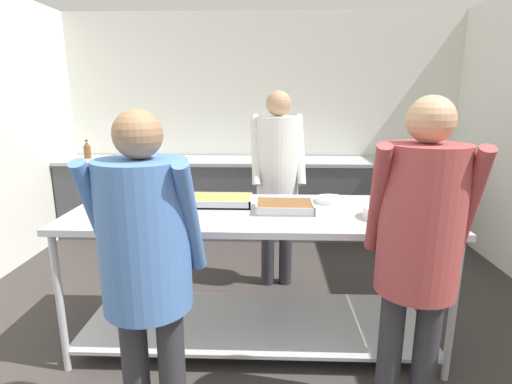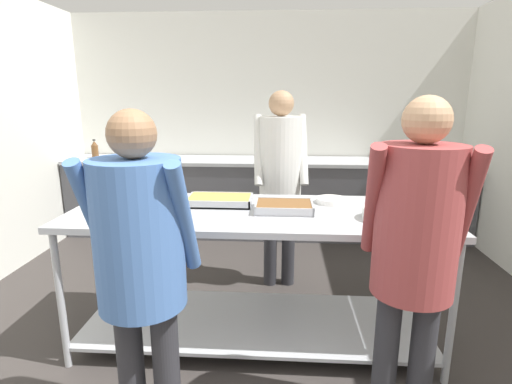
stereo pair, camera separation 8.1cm
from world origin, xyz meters
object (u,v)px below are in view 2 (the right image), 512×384
Objects in this scene: guest_serving_right at (140,252)px; cook_behind_counter at (280,169)px; plate_stack at (331,200)px; broccoli_bowl at (384,212)px; serving_tray_roast at (284,207)px; water_bottle at (95,149)px; guest_serving_left at (415,239)px; sauce_pan at (132,213)px; serving_tray_vegetables at (220,201)px.

cook_behind_counter is (0.61, 1.72, 0.07)m from guest_serving_right.
guest_serving_right is (-0.98, -1.10, 0.03)m from plate_stack.
serving_tray_roast is at bearing 166.20° from broccoli_bowl.
broccoli_bowl reaches higher than serving_tray_roast.
plate_stack is at bearing -37.08° from water_bottle.
guest_serving_left is 0.98× the size of cook_behind_counter.
water_bottle is at bearing 119.40° from sauce_pan.
broccoli_bowl is 1.15× the size of water_bottle.
plate_stack is (0.78, 0.08, -0.01)m from serving_tray_vegetables.
serving_tray_roast is 1.68× the size of water_bottle.
cook_behind_counter is at bearing 122.60° from broccoli_bowl.
broccoli_bowl is (0.27, -0.37, 0.03)m from plate_stack.
cook_behind_counter is at bearing 52.10° from sauce_pan.
serving_tray_vegetables is 1.19× the size of serving_tray_roast.
serving_tray_vegetables is 1.74× the size of broccoli_bowl.
sauce_pan is at bearing -60.60° from water_bottle.
broccoli_bowl is 0.15× the size of cook_behind_counter.
guest_serving_left is 7.50× the size of water_bottle.
sauce_pan is at bearing -127.90° from cook_behind_counter.
broccoli_bowl is at bearing 30.29° from guest_serving_right.
serving_tray_vegetables is 1.04m from guest_serving_right.
cook_behind_counter reaches higher than plate_stack.
serving_tray_vegetables is 0.28× the size of guest_serving_right.
plate_stack is at bearing 48.25° from guest_serving_right.
guest_serving_right is 0.95× the size of cook_behind_counter.
guest_serving_left reaches higher than water_bottle.
plate_stack is 0.73m from cook_behind_counter.
serving_tray_roast is 0.96m from guest_serving_left.
cook_behind_counter is at bearing 120.10° from plate_stack.
sauce_pan is 2.87m from water_bottle.
serving_tray_roast is 0.22× the size of cook_behind_counter.
serving_tray_vegetables is 2.00× the size of water_bottle.
cook_behind_counter is (0.88, 1.13, 0.07)m from sauce_pan.
guest_serving_left reaches higher than broccoli_bowl.
serving_tray_roast is 0.85m from cook_behind_counter.
guest_serving_left is 1.03× the size of guest_serving_right.
guest_serving_right is at bearing -126.31° from serving_tray_roast.
sauce_pan is 1.58m from guest_serving_left.
guest_serving_left is at bearing -45.43° from water_bottle.
water_bottle reaches higher than plate_stack.
serving_tray_vegetables is at bearing -120.30° from cook_behind_counter.
guest_serving_right is at bearing -66.42° from sauce_pan.
serving_tray_roast is 0.22× the size of guest_serving_left.
plate_stack is 0.86× the size of broccoli_bowl.
water_bottle is (-1.67, 3.10, 0.04)m from guest_serving_right.
broccoli_bowl is (0.60, -0.15, 0.02)m from serving_tray_roast.
guest_serving_left reaches higher than serving_tray_vegetables.
broccoli_bowl is at bearing -53.41° from plate_stack.
broccoli_bowl is at bearing -57.40° from cook_behind_counter.
guest_serving_right is (-0.20, -1.02, 0.03)m from serving_tray_vegetables.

